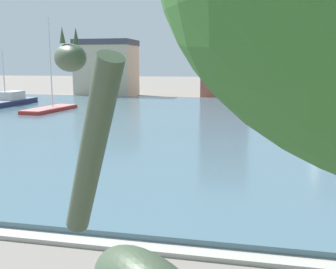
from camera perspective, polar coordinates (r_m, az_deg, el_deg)
name	(u,v)px	position (r m, az deg, el deg)	size (l,w,h in m)	color
harbor_water	(188,121)	(31.09, 2.97, 1.97)	(90.78, 42.70, 0.29)	#476675
quay_edge_coping	(58,239)	(11.02, -15.85, -14.55)	(90.78, 0.50, 0.12)	#ADA89E
sailboat_white	(295,104)	(41.95, 18.10, 4.22)	(2.46, 9.25, 9.03)	white
sailboat_navy	(6,103)	(45.26, -22.71, 4.32)	(2.51, 9.43, 6.08)	navy
sailboat_red	(54,109)	(39.03, -16.40, 3.57)	(2.56, 7.79, 8.91)	red
townhouse_end_terrace	(107,68)	(58.34, -8.96, 9.59)	(8.31, 5.98, 8.12)	#C6B293
townhouse_narrow_midrow	(227,50)	(57.14, 8.69, 12.22)	(7.00, 5.67, 13.35)	#8E5142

